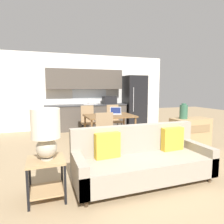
# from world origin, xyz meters

# --- Properties ---
(ground_plane) EXTENTS (20.00, 20.00, 0.00)m
(ground_plane) POSITION_xyz_m (0.00, 0.00, 0.00)
(ground_plane) COLOR #9E8460
(wall_back) EXTENTS (6.40, 0.07, 2.70)m
(wall_back) POSITION_xyz_m (0.00, 4.63, 1.35)
(wall_back) COLOR silver
(wall_back) RESTS_ON ground_plane
(kitchen_counter) EXTENTS (2.89, 0.65, 2.15)m
(kitchen_counter) POSITION_xyz_m (0.02, 4.33, 0.84)
(kitchen_counter) COLOR #4C443D
(kitchen_counter) RESTS_ON ground_plane
(refrigerator) EXTENTS (0.76, 0.75, 1.95)m
(refrigerator) POSITION_xyz_m (1.87, 4.22, 0.97)
(refrigerator) COLOR black
(refrigerator) RESTS_ON ground_plane
(dining_table) EXTENTS (1.33, 0.93, 0.75)m
(dining_table) POSITION_xyz_m (0.25, 2.44, 0.68)
(dining_table) COLOR brown
(dining_table) RESTS_ON ground_plane
(couch) EXTENTS (2.19, 0.80, 0.88)m
(couch) POSITION_xyz_m (-0.02, 0.02, 0.34)
(couch) COLOR #3D2D1E
(couch) RESTS_ON ground_plane
(side_table) EXTENTS (0.48, 0.48, 0.55)m
(side_table) POSITION_xyz_m (-1.48, -0.03, 0.37)
(side_table) COLOR tan
(side_table) RESTS_ON ground_plane
(table_lamp) EXTENTS (0.37, 0.37, 0.68)m
(table_lamp) POSITION_xyz_m (-1.47, -0.04, 0.95)
(table_lamp) COLOR #B2A893
(table_lamp) RESTS_ON side_table
(credenza) EXTENTS (0.96, 0.45, 0.75)m
(credenza) POSITION_xyz_m (1.94, 1.19, 0.38)
(credenza) COLOR tan
(credenza) RESTS_ON ground_plane
(vase) EXTENTS (0.19, 0.19, 0.37)m
(vase) POSITION_xyz_m (1.72, 1.19, 0.93)
(vase) COLOR #336047
(vase) RESTS_ON credenza
(dining_chair_far_left) EXTENTS (0.43, 0.43, 0.95)m
(dining_chair_far_left) POSITION_xyz_m (-0.17, 3.26, 0.51)
(dining_chair_far_left) COLOR #997A56
(dining_chair_far_left) RESTS_ON ground_plane
(dining_chair_far_right) EXTENTS (0.42, 0.42, 0.95)m
(dining_chair_far_right) POSITION_xyz_m (0.67, 3.26, 0.51)
(dining_chair_far_right) COLOR #997A56
(dining_chair_far_right) RESTS_ON ground_plane
(dining_chair_near_left) EXTENTS (0.46, 0.46, 0.95)m
(dining_chair_near_left) POSITION_xyz_m (-0.18, 1.60, 0.51)
(dining_chair_near_left) COLOR #997A56
(dining_chair_near_left) RESTS_ON ground_plane
(laptop) EXTENTS (0.38, 0.34, 0.20)m
(laptop) POSITION_xyz_m (0.49, 2.59, 0.79)
(laptop) COLOR #B7BABC
(laptop) RESTS_ON dining_table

